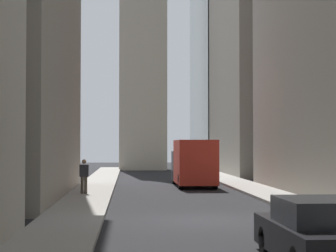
% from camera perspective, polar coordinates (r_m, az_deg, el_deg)
% --- Properties ---
extents(ground_plane, '(135.00, 135.00, 0.00)m').
position_cam_1_polar(ground_plane, '(20.43, 3.53, -8.96)').
color(ground_plane, black).
extents(sidewalk_right, '(90.00, 2.20, 0.14)m').
position_cam_1_polar(sidewalk_right, '(20.35, -9.30, -8.77)').
color(sidewalk_right, gray).
rests_on(sidewalk_right, ground_plane).
extents(sidewalk_left, '(90.00, 2.20, 0.14)m').
position_cam_1_polar(sidewalk_left, '(21.46, 15.66, -8.37)').
color(sidewalk_left, gray).
rests_on(sidewalk_left, ground_plane).
extents(delivery_truck, '(6.46, 2.25, 2.84)m').
position_cam_1_polar(delivery_truck, '(36.65, 2.45, -3.53)').
color(delivery_truck, red).
rests_on(delivery_truck, ground_plane).
extents(sedan_black, '(4.30, 1.78, 1.42)m').
position_cam_1_polar(sedan_black, '(13.10, 14.14, -9.98)').
color(sedan_black, black).
rests_on(sedan_black, ground_plane).
extents(pedestrian, '(0.26, 0.44, 1.69)m').
position_cam_1_polar(pedestrian, '(29.76, -8.05, -4.66)').
color(pedestrian, '#473D33').
rests_on(pedestrian, sidewalk_right).
extents(discarded_bottle, '(0.07, 0.07, 0.27)m').
position_cam_1_polar(discarded_bottle, '(26.48, 9.94, -6.77)').
color(discarded_bottle, '#236033').
rests_on(discarded_bottle, sidewalk_left).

